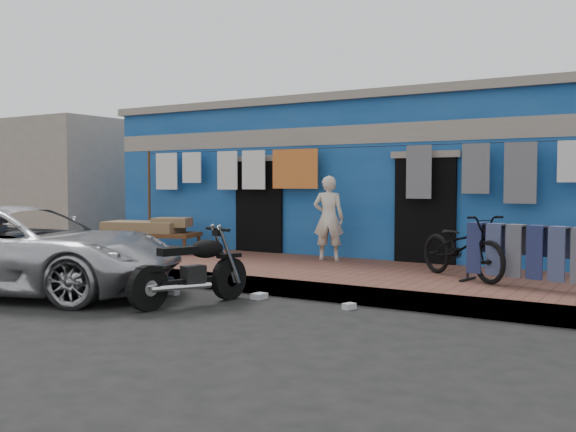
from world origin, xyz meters
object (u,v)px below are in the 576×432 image
object	(u,v)px
car	(22,248)
motorcycle	(190,267)
charpoy	(152,235)
jeans_rack	(527,255)
bicycle	(463,239)
seated_person	(329,218)

from	to	relation	value
car	motorcycle	distance (m)	2.79
charpoy	motorcycle	bearing A→B (deg)	-40.50
car	jeans_rack	distance (m)	7.24
bicycle	charpoy	xyz separation A→B (m)	(-6.47, 0.35, -0.25)
bicycle	motorcycle	world-z (taller)	bicycle
bicycle	motorcycle	distance (m)	3.98
car	seated_person	distance (m)	5.14
motorcycle	jeans_rack	size ratio (longest dim) A/B	0.91
seated_person	charpoy	bearing A→B (deg)	-9.38
jeans_rack	motorcycle	bearing A→B (deg)	-148.92
motorcycle	jeans_rack	bearing A→B (deg)	50.05
bicycle	charpoy	bearing A→B (deg)	121.44
car	bicycle	size ratio (longest dim) A/B	2.70
motorcycle	charpoy	world-z (taller)	motorcycle
seated_person	bicycle	bearing A→B (deg)	143.47
bicycle	jeans_rack	xyz separation A→B (m)	(0.97, -0.34, -0.14)
bicycle	jeans_rack	size ratio (longest dim) A/B	0.97
bicycle	charpoy	world-z (taller)	bicycle
bicycle	motorcycle	size ratio (longest dim) A/B	1.06
bicycle	charpoy	size ratio (longest dim) A/B	0.83
motorcycle	charpoy	distance (m)	4.67
motorcycle	charpoy	bearing A→B (deg)	158.47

